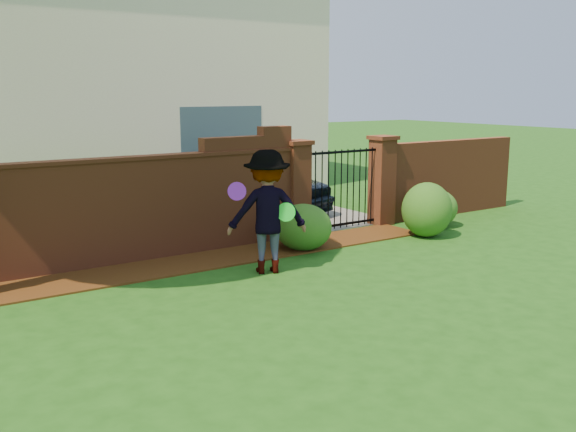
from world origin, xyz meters
TOP-DOWN VIEW (x-y plane):
  - ground at (0.00, 0.00)m, footprint 80.00×80.00m
  - mulch_bed at (-0.95, 3.34)m, footprint 11.10×1.08m
  - brick_wall at (-2.01, 4.00)m, footprint 8.70×0.31m
  - brick_wall_return at (6.60, 4.00)m, footprint 4.00×0.25m
  - pillar_left at (2.40, 4.00)m, footprint 0.50×0.50m
  - pillar_right at (4.60, 4.00)m, footprint 0.50×0.50m
  - iron_gate at (3.50, 4.00)m, footprint 1.78×0.03m
  - driveway at (3.50, 8.00)m, footprint 3.20×8.00m
  - house at (1.00, 12.00)m, footprint 12.40×6.40m
  - car at (3.24, 6.68)m, footprint 2.44×4.41m
  - shrub_left at (1.90, 3.07)m, footprint 1.02×1.02m
  - shrub_middle at (4.51, 2.60)m, footprint 0.97×0.97m
  - shrub_right at (5.40, 3.19)m, footprint 0.87×0.87m
  - man at (0.61, 2.21)m, footprint 1.43×1.16m
  - frisbee_purple at (0.12, 2.29)m, footprint 0.29×0.21m
  - frisbee_green at (0.80, 1.98)m, footprint 0.28×0.22m

SIDE VIEW (x-z plane):
  - ground at x=0.00m, z-range -0.01..0.00m
  - driveway at x=3.50m, z-range 0.00..0.01m
  - mulch_bed at x=-0.95m, z-range 0.00..0.03m
  - shrub_right at x=5.40m, z-range 0.00..0.78m
  - shrub_left at x=1.90m, z-range 0.00..0.83m
  - shrub_middle at x=4.51m, z-range 0.00..1.07m
  - car at x=3.24m, z-range 0.00..1.42m
  - brick_wall_return at x=6.60m, z-range 0.00..1.70m
  - iron_gate at x=3.50m, z-range 0.05..1.65m
  - brick_wall at x=-2.01m, z-range -0.15..2.01m
  - pillar_left at x=2.40m, z-range 0.02..1.90m
  - pillar_right at x=4.60m, z-range 0.02..1.90m
  - man at x=0.61m, z-range 0.00..1.92m
  - frisbee_green at x=0.80m, z-range 0.83..1.13m
  - frisbee_purple at x=0.12m, z-range 1.18..1.46m
  - house at x=1.00m, z-range 0.01..6.31m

